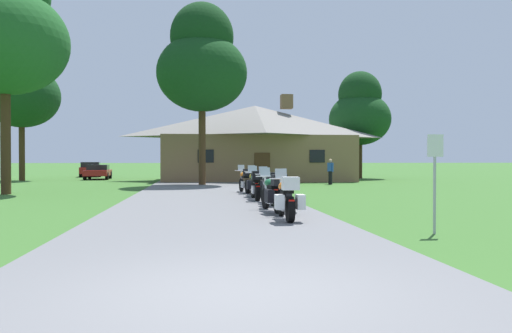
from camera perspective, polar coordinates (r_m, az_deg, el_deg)
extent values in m
plane|color=#386628|center=(25.77, -5.80, -2.80)|extent=(500.00, 500.00, 0.00)
cube|color=slate|center=(23.78, -5.72, -3.02)|extent=(6.40, 80.00, 0.06)
cylinder|color=black|center=(13.66, 2.91, -4.34)|extent=(0.12, 0.64, 0.64)
cylinder|color=black|center=(12.24, 3.93, -4.93)|extent=(0.16, 0.64, 0.64)
cube|color=silver|center=(12.92, 3.41, -4.36)|extent=(0.27, 0.56, 0.30)
ellipsoid|color=orange|center=(13.15, 3.23, -2.31)|extent=(0.31, 0.52, 0.26)
cube|color=black|center=(12.70, 3.55, -2.82)|extent=(0.29, 0.52, 0.10)
cylinder|color=silver|center=(13.57, 2.94, -1.41)|extent=(0.66, 0.04, 0.03)
cylinder|color=silver|center=(13.63, 2.91, -2.83)|extent=(0.06, 0.24, 0.73)
cube|color=#B2BCC6|center=(13.67, 2.88, -0.81)|extent=(0.32, 0.11, 0.27)
sphere|color=silver|center=(13.58, 2.94, -2.00)|extent=(0.11, 0.11, 0.11)
cube|color=silver|center=(12.14, 3.98, -1.95)|extent=(0.41, 0.37, 0.32)
cube|color=red|center=(12.00, 4.11, -3.97)|extent=(0.14, 0.03, 0.06)
cylinder|color=silver|center=(12.59, 4.32, -5.23)|extent=(0.08, 0.55, 0.07)
cube|color=silver|center=(12.23, 2.69, -4.09)|extent=(0.21, 0.40, 0.36)
cube|color=silver|center=(12.32, 5.09, -4.05)|extent=(0.21, 0.40, 0.36)
cylinder|color=black|center=(15.62, 1.11, -3.70)|extent=(0.19, 0.65, 0.64)
cylinder|color=black|center=(14.24, 2.61, -4.13)|extent=(0.23, 0.65, 0.64)
cube|color=silver|center=(14.90, 1.84, -3.68)|extent=(0.33, 0.59, 0.30)
ellipsoid|color=#195B33|center=(15.12, 1.58, -1.91)|extent=(0.36, 0.55, 0.26)
cube|color=black|center=(14.69, 2.05, -2.34)|extent=(0.34, 0.55, 0.10)
cylinder|color=silver|center=(15.54, 1.14, -1.14)|extent=(0.66, 0.11, 0.03)
cylinder|color=silver|center=(15.59, 1.11, -2.38)|extent=(0.09, 0.24, 0.73)
cube|color=#B2BCC6|center=(15.63, 1.05, -0.61)|extent=(0.33, 0.15, 0.27)
sphere|color=silver|center=(15.55, 1.14, -1.65)|extent=(0.11, 0.11, 0.11)
cube|color=black|center=(14.15, 2.67, -1.56)|extent=(0.44, 0.41, 0.32)
cube|color=red|center=(14.01, 2.86, -3.29)|extent=(0.14, 0.05, 0.06)
cylinder|color=silver|center=(14.59, 2.78, -4.41)|extent=(0.14, 0.55, 0.07)
cube|color=black|center=(14.20, 1.54, -3.41)|extent=(0.25, 0.42, 0.36)
cube|color=black|center=(14.35, 3.55, -3.37)|extent=(0.25, 0.42, 0.36)
cylinder|color=black|center=(17.94, 0.89, -3.12)|extent=(0.18, 0.65, 0.64)
cylinder|color=black|center=(16.55, 2.10, -3.45)|extent=(0.22, 0.65, 0.64)
cube|color=silver|center=(17.22, 1.49, -3.08)|extent=(0.32, 0.59, 0.30)
ellipsoid|color=black|center=(17.45, 1.28, -1.55)|extent=(0.36, 0.55, 0.26)
cube|color=black|center=(17.01, 1.66, -1.92)|extent=(0.34, 0.55, 0.10)
cylinder|color=silver|center=(17.87, 0.92, -0.89)|extent=(0.66, 0.11, 0.03)
cylinder|color=silver|center=(17.92, 0.89, -1.97)|extent=(0.09, 0.24, 0.73)
cube|color=#B2BCC6|center=(17.96, 0.85, -0.44)|extent=(0.33, 0.14, 0.27)
sphere|color=silver|center=(17.87, 0.92, -1.34)|extent=(0.11, 0.11, 0.11)
cube|color=black|center=(16.47, 2.15, -1.24)|extent=(0.44, 0.40, 0.32)
cube|color=red|center=(16.32, 2.31, -2.72)|extent=(0.14, 0.05, 0.06)
cylinder|color=silver|center=(16.90, 2.28, -3.70)|extent=(0.13, 0.55, 0.07)
cube|color=black|center=(16.52, 1.19, -2.83)|extent=(0.24, 0.42, 0.36)
cube|color=black|center=(16.65, 2.92, -2.80)|extent=(0.24, 0.42, 0.36)
cylinder|color=black|center=(20.06, -0.32, -2.71)|extent=(0.11, 0.64, 0.64)
cylinder|color=black|center=(18.63, 0.15, -2.98)|extent=(0.16, 0.64, 0.64)
cube|color=silver|center=(19.32, -0.09, -2.67)|extent=(0.26, 0.56, 0.30)
ellipsoid|color=#195B33|center=(19.55, -0.17, -1.31)|extent=(0.30, 0.52, 0.26)
cube|color=black|center=(19.10, -0.02, -1.63)|extent=(0.28, 0.52, 0.10)
cylinder|color=silver|center=(19.99, -0.31, -0.72)|extent=(0.66, 0.03, 0.03)
cylinder|color=silver|center=(20.04, -0.32, -1.69)|extent=(0.06, 0.24, 0.73)
cube|color=#B2BCC6|center=(20.08, -0.34, -0.31)|extent=(0.32, 0.11, 0.27)
sphere|color=silver|center=(19.99, -0.31, -1.12)|extent=(0.11, 0.11, 0.11)
cube|color=black|center=(18.55, 0.17, -1.02)|extent=(0.40, 0.36, 0.32)
cube|color=red|center=(18.40, 0.23, -2.33)|extent=(0.14, 0.03, 0.06)
cylinder|color=silver|center=(18.97, 0.46, -3.22)|extent=(0.07, 0.55, 0.07)
cylinder|color=black|center=(22.11, -0.51, -2.39)|extent=(0.12, 0.64, 0.64)
cylinder|color=black|center=(20.69, -0.03, -2.61)|extent=(0.16, 0.64, 0.64)
cube|color=silver|center=(21.38, -0.27, -2.34)|extent=(0.27, 0.56, 0.30)
ellipsoid|color=gold|center=(21.61, -0.35, -1.11)|extent=(0.31, 0.52, 0.26)
cube|color=black|center=(21.16, -0.20, -1.39)|extent=(0.29, 0.52, 0.10)
cylinder|color=silver|center=(22.05, -0.49, -0.58)|extent=(0.66, 0.04, 0.03)
cylinder|color=silver|center=(22.10, -0.51, -1.46)|extent=(0.06, 0.24, 0.73)
cube|color=#B2BCC6|center=(22.14, -0.53, -0.21)|extent=(0.32, 0.11, 0.27)
sphere|color=silver|center=(22.05, -0.49, -0.94)|extent=(0.11, 0.11, 0.11)
cube|color=black|center=(20.61, -0.01, -0.84)|extent=(0.40, 0.36, 0.32)
cube|color=red|center=(20.46, 0.05, -2.02)|extent=(0.14, 0.03, 0.06)
cylinder|color=silver|center=(21.03, 0.24, -2.83)|extent=(0.08, 0.55, 0.07)
cube|color=black|center=(20.69, -0.76, -2.11)|extent=(0.20, 0.40, 0.36)
cube|color=black|center=(20.76, 0.67, -2.10)|extent=(0.20, 0.40, 0.36)
cylinder|color=black|center=(24.12, -1.69, -2.13)|extent=(0.18, 0.65, 0.64)
cylinder|color=black|center=(22.72, -0.95, -2.31)|extent=(0.23, 0.65, 0.64)
cube|color=silver|center=(23.40, -1.32, -2.07)|extent=(0.32, 0.59, 0.30)
ellipsoid|color=orange|center=(23.63, -1.45, -0.95)|extent=(0.36, 0.55, 0.26)
cube|color=black|center=(23.19, -1.22, -1.21)|extent=(0.34, 0.55, 0.10)
cylinder|color=silver|center=(24.06, -1.67, -0.47)|extent=(0.66, 0.11, 0.03)
cylinder|color=silver|center=(24.11, -1.69, -1.28)|extent=(0.09, 0.24, 0.73)
cube|color=#B2BCC6|center=(24.15, -1.72, -0.13)|extent=(0.33, 0.15, 0.27)
sphere|color=silver|center=(24.06, -1.67, -0.80)|extent=(0.11, 0.11, 0.11)
cube|color=black|center=(22.64, -0.92, -0.70)|extent=(0.44, 0.40, 0.32)
cube|color=red|center=(22.49, -0.83, -1.77)|extent=(0.14, 0.05, 0.06)
cylinder|color=silver|center=(23.06, -0.78, -2.51)|extent=(0.13, 0.55, 0.07)
cube|color=brown|center=(38.98, -0.13, 0.89)|extent=(13.98, 8.74, 3.38)
pyramid|color=gray|center=(39.10, -0.13, 5.18)|extent=(14.82, 9.27, 2.47)
cube|color=brown|center=(39.62, 3.52, 7.42)|extent=(0.90, 0.90, 1.10)
cube|color=#472D19|center=(34.62, 0.71, -0.15)|extent=(1.10, 0.08, 2.10)
cube|color=black|center=(34.33, -5.78, 1.19)|extent=(1.10, 0.06, 0.90)
cube|color=black|center=(35.34, 7.02, 1.18)|extent=(1.10, 0.06, 0.90)
cylinder|color=black|center=(32.76, 8.42, -1.29)|extent=(0.14, 0.14, 0.86)
cylinder|color=black|center=(32.63, 8.62, -1.30)|extent=(0.14, 0.14, 0.86)
cube|color=#2D56AD|center=(32.68, 8.52, -0.05)|extent=(0.35, 0.42, 0.56)
cylinder|color=#2D56AD|center=(32.85, 8.26, -0.08)|extent=(0.09, 0.09, 0.58)
cylinder|color=#2D56AD|center=(32.50, 8.79, -0.09)|extent=(0.09, 0.09, 0.58)
sphere|color=tan|center=(32.67, 8.52, 0.68)|extent=(0.21, 0.21, 0.21)
cylinder|color=#9EA0A5|center=(11.36, 19.79, -2.02)|extent=(0.06, 0.06, 2.10)
cube|color=silver|center=(11.33, 19.85, 2.27)|extent=(0.36, 0.02, 0.48)
cylinder|color=#422D19|center=(31.16, -6.20, 2.83)|extent=(0.44, 0.44, 5.45)
ellipsoid|color=#143D19|center=(31.61, -6.21, 10.59)|extent=(5.62, 5.62, 4.78)
ellipsoid|color=#123716|center=(32.07, -6.21, 14.56)|extent=(3.94, 3.94, 4.22)
cylinder|color=#422D19|center=(42.34, -25.25, 1.88)|extent=(0.44, 0.44, 4.96)
ellipsoid|color=#143D19|center=(42.61, -25.28, 7.33)|extent=(5.71, 5.71, 4.86)
ellipsoid|color=#123716|center=(42.94, -25.30, 10.36)|extent=(4.00, 4.00, 4.28)
cylinder|color=#422D19|center=(25.82, -26.76, 3.22)|extent=(0.44, 0.44, 5.49)
ellipsoid|color=#1E5623|center=(26.37, -26.81, 12.64)|extent=(5.73, 5.73, 4.87)
cylinder|color=#422D19|center=(43.82, 11.80, 1.05)|extent=(0.44, 0.44, 3.67)
ellipsoid|color=#143D19|center=(43.96, 11.81, 5.35)|extent=(5.30, 5.30, 4.50)
ellipsoid|color=#123716|center=(44.19, 11.82, 8.09)|extent=(3.71, 3.71, 3.97)
cube|color=maroon|center=(50.03, -18.38, -0.40)|extent=(2.49, 4.82, 0.60)
cube|color=black|center=(49.82, -18.40, 0.21)|extent=(2.07, 3.42, 0.48)
cylinder|color=black|center=(51.51, -19.23, -0.71)|extent=(0.31, 0.67, 0.64)
cylinder|color=black|center=(51.42, -17.35, -0.70)|extent=(0.31, 0.67, 0.64)
cylinder|color=black|center=(48.67, -19.47, -0.79)|extent=(0.31, 0.67, 0.64)
cylinder|color=black|center=(48.57, -17.48, -0.79)|extent=(0.31, 0.67, 0.64)
cube|color=maroon|center=(42.95, -17.66, -0.68)|extent=(2.12, 4.31, 0.46)
cube|color=black|center=(43.04, -17.64, -0.09)|extent=(1.74, 2.00, 0.42)
cylinder|color=black|center=(44.36, -18.54, -0.93)|extent=(0.26, 0.65, 0.64)
cylinder|color=black|center=(44.16, -16.36, -0.93)|extent=(0.26, 0.65, 0.64)
cylinder|color=black|center=(41.78, -19.03, -1.04)|extent=(0.26, 0.65, 0.64)
cylinder|color=black|center=(41.57, -16.72, -1.04)|extent=(0.26, 0.65, 0.64)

